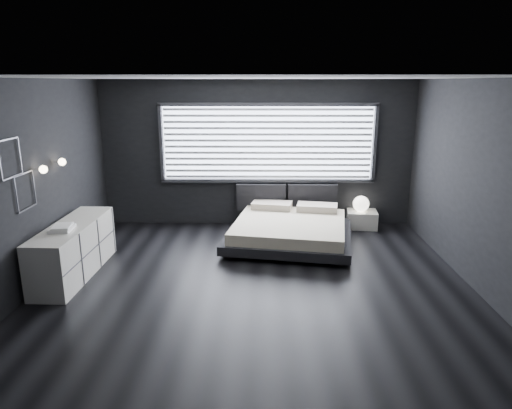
{
  "coord_description": "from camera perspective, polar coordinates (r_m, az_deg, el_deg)",
  "views": [
    {
      "loc": [
        0.09,
        -6.01,
        2.76
      ],
      "look_at": [
        0.0,
        0.85,
        0.9
      ],
      "focal_mm": 32.0,
      "sensor_mm": 36.0,
      "label": 1
    }
  ],
  "objects": [
    {
      "name": "headboard",
      "position": [
        8.93,
        3.87,
        0.94
      ],
      "size": [
        1.96,
        0.16,
        0.52
      ],
      "color": "black",
      "rests_on": "ground"
    },
    {
      "name": "nightstand",
      "position": [
        9.1,
        13.06,
        -1.8
      ],
      "size": [
        0.61,
        0.53,
        0.33
      ],
      "primitive_type": "cube",
      "rotation": [
        0.0,
        0.0,
        -0.1
      ],
      "color": "white",
      "rests_on": "ground"
    },
    {
      "name": "wall_art_upper",
      "position": [
        6.32,
        -28.37,
        5.1
      ],
      "size": [
        0.01,
        0.48,
        0.48
      ],
      "color": "#47474C",
      "rests_on": "ground"
    },
    {
      "name": "orb_lamp",
      "position": [
        8.98,
        12.99,
        0.08
      ],
      "size": [
        0.31,
        0.31,
        0.31
      ],
      "primitive_type": "sphere",
      "color": "white",
      "rests_on": "nightstand"
    },
    {
      "name": "wall_art_lower",
      "position": [
        6.62,
        -26.85,
        1.5
      ],
      "size": [
        0.01,
        0.48,
        0.48
      ],
      "color": "#47474C",
      "rests_on": "ground"
    },
    {
      "name": "dresser",
      "position": [
        7.19,
        -21.77,
        -5.24
      ],
      "size": [
        0.59,
        1.94,
        0.77
      ],
      "color": "white",
      "rests_on": "ground"
    },
    {
      "name": "sconce_far",
      "position": [
        7.38,
        -23.1,
        4.92
      ],
      "size": [
        0.18,
        0.11,
        0.11
      ],
      "color": "silver",
      "rests_on": "ground"
    },
    {
      "name": "bed",
      "position": [
        8.01,
        4.27,
        -3.11
      ],
      "size": [
        2.4,
        2.32,
        0.54
      ],
      "color": "black",
      "rests_on": "ground"
    },
    {
      "name": "window",
      "position": [
        8.78,
        1.48,
        7.64
      ],
      "size": [
        4.14,
        0.09,
        1.52
      ],
      "color": "white",
      "rests_on": "ground"
    },
    {
      "name": "sconce_near",
      "position": [
        6.85,
        -25.07,
        3.99
      ],
      "size": [
        0.18,
        0.11,
        0.11
      ],
      "color": "silver",
      "rests_on": "ground"
    },
    {
      "name": "room",
      "position": [
        6.16,
        -0.1,
        2.43
      ],
      "size": [
        6.04,
        6.0,
        2.8
      ],
      "color": "black",
      "rests_on": "ground"
    },
    {
      "name": "book_stack",
      "position": [
        6.84,
        -23.09,
        -2.69
      ],
      "size": [
        0.3,
        0.38,
        0.07
      ],
      "color": "white",
      "rests_on": "dresser"
    }
  ]
}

